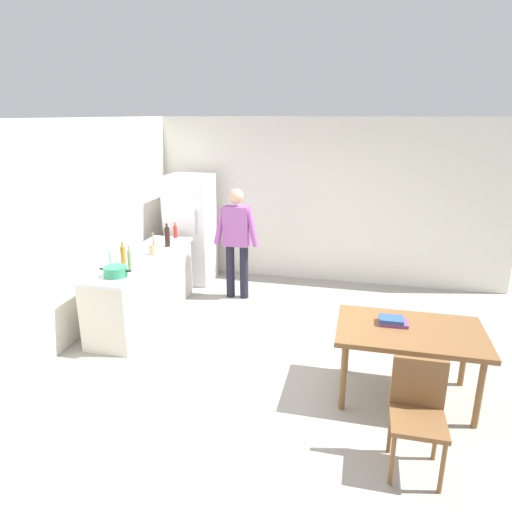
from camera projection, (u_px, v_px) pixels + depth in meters
name	position (u px, v px, depth m)	size (l,w,h in m)	color
ground_plane	(274.00, 364.00, 5.23)	(14.00, 14.00, 0.00)	#9E998E
wall_back	(310.00, 201.00, 7.61)	(6.40, 0.12, 2.70)	silver
wall_left	(70.00, 233.00, 5.59)	(0.12, 5.60, 2.70)	silver
kitchen_counter	(143.00, 288.00, 6.28)	(0.64, 2.20, 0.90)	beige
refrigerator	(191.00, 229.00, 7.61)	(0.70, 0.67, 1.80)	white
person	(237.00, 236.00, 6.86)	(0.70, 0.22, 1.70)	#1E1E2D
dining_table	(410.00, 336.00, 4.44)	(1.40, 0.90, 0.75)	brown
chair	(418.00, 408.00, 3.59)	(0.42, 0.42, 0.91)	brown
cooking_pot	(116.00, 271.00, 5.40)	(0.40, 0.28, 0.12)	#2D845B
utensil_jar	(153.00, 249.00, 6.23)	(0.11, 0.11, 0.32)	tan
bottle_water_clear	(111.00, 259.00, 5.65)	(0.07, 0.07, 0.30)	silver
bottle_oil_amber	(123.00, 255.00, 5.85)	(0.06, 0.06, 0.28)	#996619
bottle_vinegar_tall	(130.00, 260.00, 5.58)	(0.06, 0.06, 0.32)	gray
bottle_sauce_red	(175.00, 232.00, 7.07)	(0.06, 0.06, 0.24)	#B22319
bottle_wine_dark	(167.00, 237.00, 6.59)	(0.08, 0.08, 0.34)	black
book_stack	(392.00, 321.00, 4.52)	(0.28, 0.18, 0.07)	#753D7F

